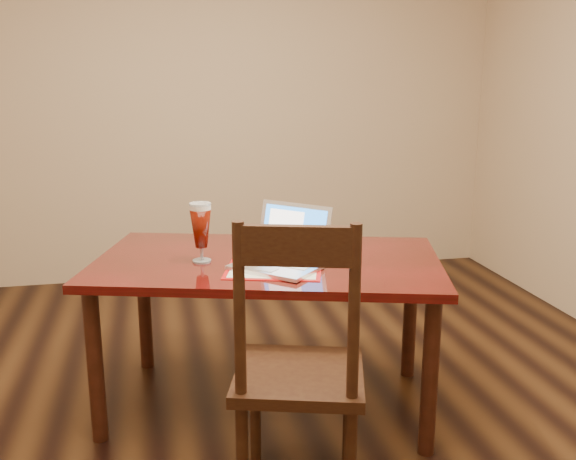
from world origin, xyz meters
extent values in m
plane|color=black|center=(0.00, 0.00, 0.00)|extent=(5.00, 5.00, 0.00)
cube|color=tan|center=(0.00, 2.50, 1.35)|extent=(4.50, 0.01, 2.70)
cube|color=#520B0A|center=(0.08, 0.36, 0.72)|extent=(1.76, 1.29, 0.04)
cylinder|color=#34150D|center=(-0.70, 0.21, 0.35)|extent=(0.07, 0.07, 0.70)
cylinder|color=#34150D|center=(0.66, -0.19, 0.35)|extent=(0.07, 0.07, 0.70)
cylinder|color=#34150D|center=(-0.50, 0.91, 0.35)|extent=(0.07, 0.07, 0.70)
cylinder|color=#34150D|center=(0.86, 0.51, 0.35)|extent=(0.07, 0.07, 0.70)
cube|color=#AD0F0F|center=(0.07, 0.18, 0.74)|extent=(0.48, 0.40, 0.00)
cube|color=silver|center=(0.07, 0.18, 0.74)|extent=(0.43, 0.35, 0.00)
cube|color=silver|center=(0.08, 0.19, 0.75)|extent=(0.43, 0.43, 0.02)
cube|color=silver|center=(0.12, 0.22, 0.76)|extent=(0.29, 0.28, 0.00)
cube|color=silver|center=(0.03, 0.14, 0.76)|extent=(0.11, 0.11, 0.00)
cube|color=silver|center=(0.19, 0.30, 0.88)|extent=(0.31, 0.30, 0.24)
cube|color=blue|center=(0.19, 0.30, 0.88)|extent=(0.27, 0.26, 0.20)
cube|color=white|center=(0.15, 0.33, 0.88)|extent=(0.16, 0.16, 0.17)
cylinder|color=silver|center=(-0.22, 0.37, 0.74)|extent=(0.08, 0.08, 0.01)
cylinder|color=silver|center=(-0.22, 0.37, 0.78)|extent=(0.01, 0.01, 0.06)
cylinder|color=beige|center=(-0.22, 0.37, 0.99)|extent=(0.10, 0.10, 0.02)
cylinder|color=silver|center=(-0.22, 0.37, 1.00)|extent=(0.10, 0.10, 0.01)
cylinder|color=white|center=(-0.01, 0.67, 0.76)|extent=(0.06, 0.06, 0.04)
cylinder|color=white|center=(0.09, 0.67, 0.76)|extent=(0.06, 0.06, 0.04)
cube|color=#311B0D|center=(0.07, -0.32, 0.48)|extent=(0.58, 0.56, 0.04)
cylinder|color=#311B0D|center=(-0.06, -0.09, 0.23)|extent=(0.04, 0.04, 0.46)
cylinder|color=#311B0D|center=(0.31, -0.20, 0.23)|extent=(0.04, 0.04, 0.46)
cylinder|color=#311B0D|center=(-0.16, -0.44, 0.80)|extent=(0.04, 0.04, 0.60)
cylinder|color=#311B0D|center=(0.21, -0.54, 0.80)|extent=(0.04, 0.04, 0.60)
cube|color=#311B0D|center=(0.02, -0.49, 1.03)|extent=(0.37, 0.14, 0.13)
camera|label=1|loc=(-0.42, -2.43, 1.57)|focal=40.00mm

